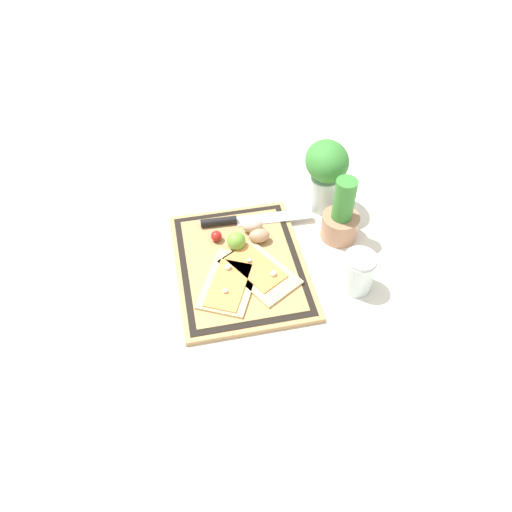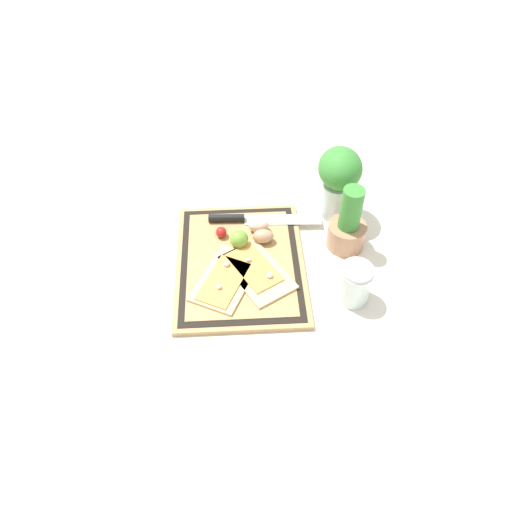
% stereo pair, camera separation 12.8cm
% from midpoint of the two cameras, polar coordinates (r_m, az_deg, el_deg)
% --- Properties ---
extents(ground_plane, '(6.00, 6.00, 0.00)m').
position_cam_midpoint_polar(ground_plane, '(1.31, 0.98, -1.24)').
color(ground_plane, silver).
extents(cutting_board, '(0.43, 0.33, 0.02)m').
position_cam_midpoint_polar(cutting_board, '(1.30, 0.99, -1.00)').
color(cutting_board, tan).
rests_on(cutting_board, ground_plane).
extents(pizza_slice_near, '(0.23, 0.19, 0.02)m').
position_cam_midpoint_polar(pizza_slice_near, '(1.25, -0.57, -2.80)').
color(pizza_slice_near, '#DBBC7F').
rests_on(pizza_slice_near, cutting_board).
extents(pizza_slice_far, '(0.23, 0.20, 0.02)m').
position_cam_midpoint_polar(pizza_slice_far, '(1.27, 2.95, -1.89)').
color(pizza_slice_far, '#DBBC7F').
rests_on(pizza_slice_far, cutting_board).
extents(knife, '(0.05, 0.32, 0.02)m').
position_cam_midpoint_polar(knife, '(1.39, 1.52, 4.16)').
color(knife, silver).
rests_on(knife, cutting_board).
extents(egg_brown, '(0.04, 0.06, 0.04)m').
position_cam_midpoint_polar(egg_brown, '(1.33, 3.58, 2.12)').
color(egg_brown, tan).
rests_on(egg_brown, cutting_board).
extents(egg_pink, '(0.04, 0.06, 0.04)m').
position_cam_midpoint_polar(egg_pink, '(1.36, 3.01, 3.36)').
color(egg_pink, beige).
rests_on(egg_pink, cutting_board).
extents(lime, '(0.05, 0.05, 0.05)m').
position_cam_midpoint_polar(lime, '(1.31, 0.79, 1.81)').
color(lime, '#70A838').
rests_on(lime, cutting_board).
extents(cherry_tomato_red, '(0.03, 0.03, 0.03)m').
position_cam_midpoint_polar(cherry_tomato_red, '(1.35, -1.29, 2.60)').
color(cherry_tomato_red, red).
rests_on(cherry_tomato_red, cutting_board).
extents(herb_pot, '(0.10, 0.10, 0.19)m').
position_cam_midpoint_polar(herb_pot, '(1.34, 13.15, 3.10)').
color(herb_pot, '#AD7A5B').
rests_on(herb_pot, ground_plane).
extents(sauce_jar, '(0.08, 0.08, 0.11)m').
position_cam_midpoint_polar(sauce_jar, '(1.24, 14.07, -3.43)').
color(sauce_jar, silver).
rests_on(sauce_jar, ground_plane).
extents(herb_glass, '(0.13, 0.12, 0.22)m').
position_cam_midpoint_polar(herb_glass, '(1.39, 12.08, 8.59)').
color(herb_glass, silver).
rests_on(herb_glass, ground_plane).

